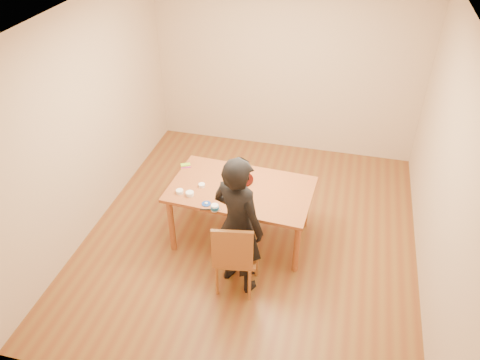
% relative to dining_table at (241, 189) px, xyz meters
% --- Properties ---
extents(room_shell, '(4.00, 4.50, 2.70)m').
position_rel_dining_table_xyz_m(room_shell, '(0.12, 0.39, 0.62)').
color(room_shell, brown).
rests_on(room_shell, ground).
extents(dining_table, '(1.70, 1.06, 0.04)m').
position_rel_dining_table_xyz_m(dining_table, '(0.00, 0.00, 0.00)').
color(dining_table, brown).
rests_on(dining_table, floor).
extents(dining_chair, '(0.48, 0.48, 0.04)m').
position_rel_dining_table_xyz_m(dining_chair, '(0.15, -0.78, -0.28)').
color(dining_chair, brown).
rests_on(dining_chair, floor).
extents(cake_plate, '(0.32, 0.32, 0.02)m').
position_rel_dining_table_xyz_m(cake_plate, '(-0.05, 0.15, 0.03)').
color(cake_plate, red).
rests_on(cake_plate, dining_table).
extents(cake, '(0.20, 0.20, 0.06)m').
position_rel_dining_table_xyz_m(cake, '(-0.05, 0.15, 0.08)').
color(cake, white).
rests_on(cake, cake_plate).
extents(frosting_dome, '(0.20, 0.20, 0.03)m').
position_rel_dining_table_xyz_m(frosting_dome, '(-0.05, 0.15, 0.12)').
color(frosting_dome, white).
rests_on(frosting_dome, cake).
extents(frosting_tub, '(0.08, 0.08, 0.07)m').
position_rel_dining_table_xyz_m(frosting_tub, '(-0.18, -0.47, 0.06)').
color(frosting_tub, white).
rests_on(frosting_tub, dining_table).
extents(frosting_lid, '(0.10, 0.10, 0.01)m').
position_rel_dining_table_xyz_m(frosting_lid, '(-0.30, -0.39, 0.02)').
color(frosting_lid, navy).
rests_on(frosting_lid, dining_table).
extents(frosting_dollop, '(0.04, 0.04, 0.02)m').
position_rel_dining_table_xyz_m(frosting_dollop, '(-0.30, -0.39, 0.04)').
color(frosting_dollop, white).
rests_on(frosting_dollop, frosting_lid).
extents(ramekin_green, '(0.09, 0.09, 0.04)m').
position_rel_dining_table_xyz_m(ramekin_green, '(-0.53, -0.27, 0.04)').
color(ramekin_green, white).
rests_on(ramekin_green, dining_table).
extents(ramekin_yellow, '(0.07, 0.07, 0.04)m').
position_rel_dining_table_xyz_m(ramekin_yellow, '(-0.45, -0.08, 0.04)').
color(ramekin_yellow, white).
rests_on(ramekin_yellow, dining_table).
extents(ramekin_multi, '(0.08, 0.08, 0.04)m').
position_rel_dining_table_xyz_m(ramekin_multi, '(-0.66, -0.26, 0.04)').
color(ramekin_multi, white).
rests_on(ramekin_multi, dining_table).
extents(candy_box_pink, '(0.13, 0.10, 0.02)m').
position_rel_dining_table_xyz_m(candy_box_pink, '(-0.77, 0.26, 0.03)').
color(candy_box_pink, '#E134B7').
rests_on(candy_box_pink, dining_table).
extents(candy_box_green, '(0.13, 0.10, 0.02)m').
position_rel_dining_table_xyz_m(candy_box_green, '(-0.78, 0.27, 0.05)').
color(candy_box_green, green).
rests_on(candy_box_green, candy_box_pink).
extents(spatula, '(0.15, 0.05, 0.01)m').
position_rel_dining_table_xyz_m(spatula, '(-0.27, -0.48, 0.02)').
color(spatula, black).
rests_on(spatula, dining_table).
extents(person, '(0.71, 0.61, 1.65)m').
position_rel_dining_table_xyz_m(person, '(0.15, -0.73, 0.09)').
color(person, black).
rests_on(person, floor).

